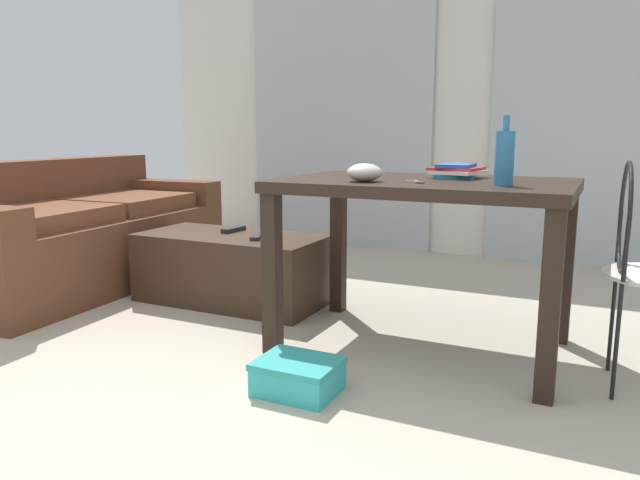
% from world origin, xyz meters
% --- Properties ---
extents(ground_plane, '(8.64, 8.64, 0.00)m').
position_xyz_m(ground_plane, '(0.00, 1.40, 0.00)').
color(ground_plane, '#B2A893').
extents(wall_back, '(5.37, 0.10, 2.55)m').
position_xyz_m(wall_back, '(0.00, 3.60, 1.27)').
color(wall_back, silver).
rests_on(wall_back, ground).
extents(curtains, '(3.67, 0.03, 2.16)m').
position_xyz_m(curtains, '(0.00, 3.51, 1.08)').
color(curtains, '#B2B7BC').
rests_on(curtains, ground).
extents(couch, '(0.98, 1.93, 0.79)m').
position_xyz_m(couch, '(-1.96, 1.54, 0.31)').
color(couch, brown).
rests_on(couch, ground).
extents(coffee_table, '(1.07, 0.51, 0.39)m').
position_xyz_m(coffee_table, '(-0.85, 1.63, 0.20)').
color(coffee_table, '#382619').
rests_on(coffee_table, ground).
extents(craft_table, '(1.24, 0.80, 0.76)m').
position_xyz_m(craft_table, '(0.34, 1.38, 0.65)').
color(craft_table, black).
rests_on(craft_table, ground).
extents(bottle_near, '(0.07, 0.07, 0.27)m').
position_xyz_m(bottle_near, '(0.70, 1.24, 0.87)').
color(bottle_near, teal).
rests_on(bottle_near, craft_table).
extents(bowl, '(0.15, 0.15, 0.08)m').
position_xyz_m(bowl, '(0.14, 1.18, 0.80)').
color(bowl, beige).
rests_on(bowl, craft_table).
extents(book_stack, '(0.24, 0.26, 0.06)m').
position_xyz_m(book_stack, '(0.44, 1.55, 0.79)').
color(book_stack, '#1E668C').
rests_on(book_stack, craft_table).
extents(scissors, '(0.10, 0.11, 0.00)m').
position_xyz_m(scissors, '(0.36, 1.23, 0.77)').
color(scissors, '#9EA0A5').
rests_on(scissors, craft_table).
extents(tv_remote_primary, '(0.11, 0.17, 0.02)m').
position_xyz_m(tv_remote_primary, '(-0.65, 1.59, 0.40)').
color(tv_remote_primary, '#232326').
rests_on(tv_remote_primary, coffee_table).
extents(tv_remote_secondary, '(0.07, 0.17, 0.03)m').
position_xyz_m(tv_remote_secondary, '(-0.90, 1.72, 0.41)').
color(tv_remote_secondary, '#232326').
rests_on(tv_remote_secondary, coffee_table).
extents(shoebox, '(0.30, 0.25, 0.13)m').
position_xyz_m(shoebox, '(0.07, 0.71, 0.06)').
color(shoebox, '#33B2AD').
rests_on(shoebox, ground).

